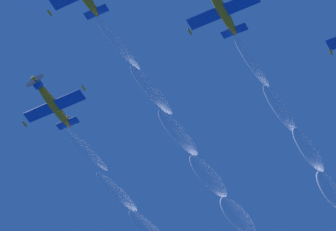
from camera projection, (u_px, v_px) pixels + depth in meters
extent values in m
ellipsoid|color=orange|center=(50.00, 13.00, 72.87)|extent=(0.93, 0.62, 0.40)
cube|color=#194CB2|center=(96.00, 12.00, 73.82)|extent=(2.03, 3.04, 0.97)
cube|color=orange|center=(96.00, 11.00, 74.31)|extent=(1.08, 0.84, 1.23)
ellipsoid|color=orange|center=(221.00, 9.00, 73.38)|extent=(6.56, 3.78, 1.98)
cube|color=#194CB2|center=(223.00, 11.00, 73.31)|extent=(4.69, 8.13, 2.09)
ellipsoid|color=orange|center=(190.00, 32.00, 73.79)|extent=(0.93, 0.62, 0.39)
cube|color=#194CB2|center=(234.00, 31.00, 74.59)|extent=(2.05, 3.07, 0.84)
cube|color=orange|center=(234.00, 30.00, 75.08)|extent=(1.09, 0.80, 1.23)
ellipsoid|color=#1E232D|center=(219.00, 6.00, 73.64)|extent=(1.68, 1.37, 0.95)
ellipsoid|color=orange|center=(53.00, 104.00, 79.07)|extent=(6.57, 3.78, 1.99)
cylinder|color=#194CB2|center=(37.00, 84.00, 77.87)|extent=(1.31, 1.51, 1.32)
cone|color=yellow|center=(34.00, 79.00, 77.61)|extent=(0.87, 0.82, 0.66)
cylinder|color=#3F3F47|center=(35.00, 80.00, 77.67)|extent=(1.08, 2.56, 2.66)
cube|color=#194CB2|center=(54.00, 106.00, 79.00)|extent=(4.72, 8.19, 1.71)
ellipsoid|color=orange|center=(84.00, 88.00, 78.34)|extent=(0.94, 0.62, 0.39)
ellipsoid|color=orange|center=(25.00, 124.00, 79.66)|extent=(0.94, 0.62, 0.39)
cube|color=#194CB2|center=(68.00, 123.00, 80.27)|extent=(2.06, 3.09, 0.71)
cube|color=orange|center=(68.00, 122.00, 80.75)|extent=(1.12, 0.76, 1.24)
ellipsoid|color=#1E232D|center=(52.00, 101.00, 79.33)|extent=(1.70, 1.35, 0.94)
ellipsoid|color=orange|center=(331.00, 52.00, 75.84)|extent=(0.93, 0.62, 0.38)
ellipsoid|color=white|center=(118.00, 44.00, 75.20)|extent=(8.52, 4.62, 2.30)
ellipsoid|color=white|center=(152.00, 91.00, 78.01)|extent=(8.70, 4.94, 2.62)
ellipsoid|color=white|center=(179.00, 134.00, 80.48)|extent=(8.88, 5.25, 2.95)
ellipsoid|color=white|center=(209.00, 177.00, 82.90)|extent=(9.05, 5.57, 3.27)
ellipsoid|color=white|center=(238.00, 217.00, 85.49)|extent=(9.23, 5.89, 3.59)
ellipsoid|color=white|center=(252.00, 63.00, 76.20)|extent=(8.52, 4.62, 2.30)
ellipsoid|color=white|center=(280.00, 110.00, 78.66)|extent=(8.70, 4.94, 2.62)
ellipsoid|color=white|center=(309.00, 150.00, 81.13)|extent=(8.88, 5.25, 2.95)
ellipsoid|color=white|center=(332.00, 192.00, 83.52)|extent=(9.05, 5.57, 3.27)
ellipsoid|color=white|center=(87.00, 150.00, 81.63)|extent=(8.52, 4.62, 2.30)
ellipsoid|color=white|center=(117.00, 193.00, 84.67)|extent=(8.70, 4.94, 2.62)
ellipsoid|color=white|center=(149.00, 229.00, 86.83)|extent=(8.88, 5.25, 2.95)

